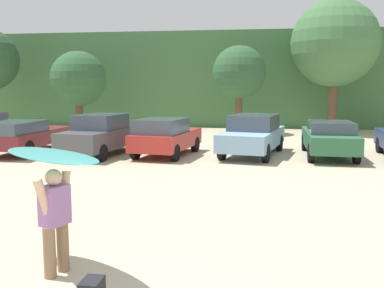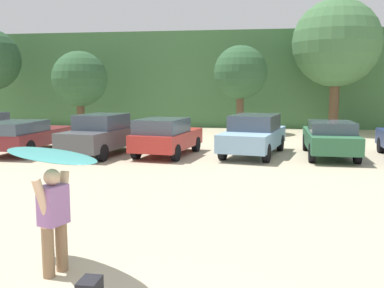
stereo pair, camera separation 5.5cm
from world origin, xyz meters
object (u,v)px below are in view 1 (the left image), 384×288
parked_car_dark_gray (102,134)px  person_adult (55,215)px  parked_car_red (165,136)px  parked_car_sky_blue (253,134)px  parked_car_forest_green (329,138)px  parked_car_maroon (24,135)px  surfboard_teal (50,155)px

parked_car_dark_gray → person_adult: parked_car_dark_gray is taller
parked_car_dark_gray → parked_car_red: bearing=-78.8°
parked_car_sky_blue → parked_car_forest_green: parked_car_sky_blue is taller
parked_car_maroon → parked_car_sky_blue: (9.43, 1.01, 0.08)m
parked_car_sky_blue → person_adult: 12.46m
parked_car_maroon → person_adult: bearing=-147.6°
parked_car_dark_gray → surfboard_teal: (3.25, -11.12, 0.94)m
parked_car_dark_gray → parked_car_maroon: bearing=100.6°
parked_car_dark_gray → person_adult: size_ratio=2.93×
parked_car_red → parked_car_forest_green: size_ratio=0.87×
parked_car_dark_gray → parked_car_forest_green: (9.08, 0.88, -0.07)m
parked_car_maroon → parked_car_sky_blue: bearing=-82.5°
parked_car_maroon → parked_car_forest_green: 12.46m
parked_car_dark_gray → parked_car_forest_green: size_ratio=0.98×
parked_car_maroon → parked_car_forest_green: bearing=-84.0°
parked_car_dark_gray → parked_car_red: parked_car_dark_gray is taller
parked_car_forest_green → parked_car_dark_gray: bearing=96.8°
parked_car_red → parked_car_forest_green: bearing=-74.6°
person_adult → parked_car_dark_gray: bearing=-54.8°
parked_car_forest_green → surfboard_teal: (-5.83, -11.99, 1.01)m
parked_car_maroon → parked_car_dark_gray: size_ratio=1.00×
parked_car_red → parked_car_forest_green: 6.51m
parked_car_maroon → person_adult: size_ratio=2.93×
parked_car_dark_gray → parked_car_sky_blue: parked_car_dark_gray is taller
person_adult → parked_car_sky_blue: bearing=-84.1°
parked_car_forest_green → person_adult: (-5.71, -12.14, 0.14)m
surfboard_teal → parked_car_red: bearing=-53.8°
parked_car_red → person_adult: size_ratio=2.60×
parked_car_red → parked_car_sky_blue: size_ratio=0.83×
parked_car_dark_gray → parked_car_forest_green: parked_car_dark_gray is taller
person_adult → surfboard_teal: surfboard_teal is taller
parked_car_maroon → surfboard_teal: bearing=-147.7°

